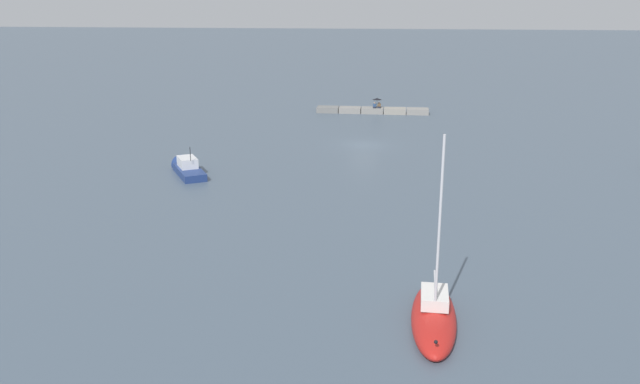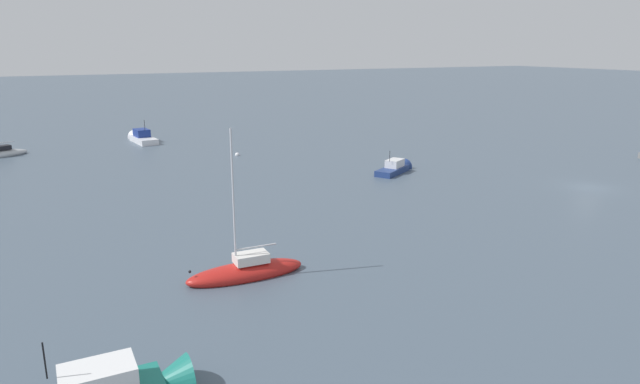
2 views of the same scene
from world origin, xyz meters
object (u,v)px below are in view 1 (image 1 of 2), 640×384
object	(u,v)px
person_seated_brown_left	(379,106)
umbrella_open_black	(377,99)
sailboat_red_far	(434,316)
person_seated_blue_right	(375,106)
motorboat_navy_mid	(187,169)

from	to	relation	value
person_seated_brown_left	umbrella_open_black	size ratio (longest dim) A/B	0.58
sailboat_red_far	person_seated_brown_left	bearing A→B (deg)	-83.86
person_seated_brown_left	sailboat_red_far	bearing A→B (deg)	96.44
person_seated_brown_left	person_seated_blue_right	distance (m)	0.57
umbrella_open_black	sailboat_red_far	size ratio (longest dim) A/B	0.14
person_seated_brown_left	sailboat_red_far	distance (m)	54.27
person_seated_blue_right	umbrella_open_black	bearing A→B (deg)	-145.03
person_seated_brown_left	umbrella_open_black	bearing A→B (deg)	-12.98
sailboat_red_far	motorboat_navy_mid	size ratio (longest dim) A/B	1.57
person_seated_blue_right	sailboat_red_far	xyz separation A→B (m)	(-4.92, 53.98, -0.61)
person_seated_brown_left	person_seated_blue_right	bearing A→B (deg)	13.06
person_seated_brown_left	sailboat_red_far	world-z (taller)	sailboat_red_far
person_seated_brown_left	umbrella_open_black	distance (m)	0.90
motorboat_navy_mid	person_seated_blue_right	bearing A→B (deg)	34.61
person_seated_brown_left	motorboat_navy_mid	size ratio (longest dim) A/B	0.13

